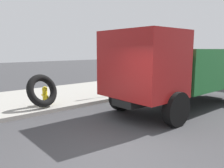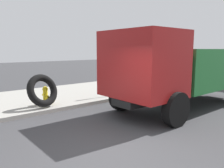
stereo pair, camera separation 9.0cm
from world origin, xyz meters
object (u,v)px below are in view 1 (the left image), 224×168
(fire_hydrant, at_px, (45,95))
(stop_sign, at_px, (111,67))
(loose_tire, at_px, (42,91))
(dump_truck_green, at_px, (181,69))

(fire_hydrant, height_order, stop_sign, stop_sign)
(fire_hydrant, relative_size, loose_tire, 0.57)
(loose_tire, relative_size, stop_sign, 0.64)
(loose_tire, bearing_deg, fire_hydrant, 54.24)
(stop_sign, xyz_separation_m, dump_truck_green, (1.07, -3.08, 0.05))
(loose_tire, height_order, stop_sign, stop_sign)
(fire_hydrant, height_order, dump_truck_green, dump_truck_green)
(loose_tire, xyz_separation_m, dump_truck_green, (4.50, -3.20, 0.80))
(dump_truck_green, bearing_deg, fire_hydrant, 139.66)
(dump_truck_green, bearing_deg, loose_tire, 144.61)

